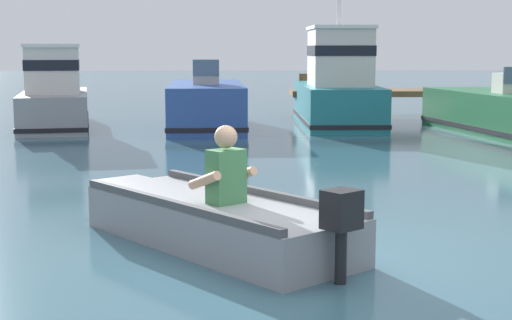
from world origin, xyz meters
TOP-DOWN VIEW (x-y plane):
  - ground_plane at (0.00, 0.00)m, footprint 120.00×120.00m
  - rowboat_with_person at (-0.90, 0.54)m, footprint 2.87×3.23m
  - moored_boat_grey at (-5.08, 11.85)m, footprint 2.42×4.84m
  - moored_boat_blue at (-1.42, 11.68)m, footprint 1.99×4.74m
  - moored_boat_teal at (1.83, 12.23)m, footprint 1.84×4.82m
  - moored_boat_green at (5.24, 10.33)m, footprint 2.46×5.07m

SIDE VIEW (x-z plane):
  - ground_plane at x=0.00m, z-range 0.00..0.00m
  - rowboat_with_person at x=-0.90m, z-range -0.34..0.85m
  - moored_boat_green at x=5.24m, z-range -0.31..1.20m
  - moored_boat_blue at x=-1.42m, z-range -0.31..1.34m
  - moored_boat_grey at x=-5.08m, z-range -0.26..1.74m
  - moored_boat_teal at x=1.83m, z-range -1.14..2.94m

